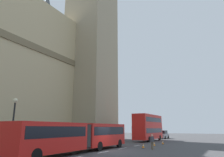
# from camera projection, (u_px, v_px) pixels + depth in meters

# --- Properties ---
(ground_plane) EXTENTS (160.00, 160.00, 0.00)m
(ground_plane) POSITION_uv_depth(u_px,v_px,m) (110.00, 151.00, 22.07)
(ground_plane) COLOR #424244
(lane_centre_marking) EXTENTS (25.20, 0.16, 0.01)m
(lane_centre_marking) POSITION_uv_depth(u_px,v_px,m) (90.00, 155.00, 19.01)
(lane_centre_marking) COLOR silver
(lane_centre_marking) RESTS_ON ground_plane
(articulated_bus) EXTENTS (16.13, 2.54, 2.90)m
(articulated_bus) POSITION_uv_depth(u_px,v_px,m) (80.00, 135.00, 21.13)
(articulated_bus) COLOR red
(articulated_bus) RESTS_ON ground_plane
(double_decker_bus) EXTENTS (10.38, 2.54, 4.90)m
(double_decker_bus) POSITION_uv_depth(u_px,v_px,m) (148.00, 126.00, 39.51)
(double_decker_bus) COLOR red
(double_decker_bus) RESTS_ON ground_plane
(sedan_lead) EXTENTS (4.40, 1.86, 1.85)m
(sedan_lead) POSITION_uv_depth(u_px,v_px,m) (163.00, 135.00, 47.96)
(sedan_lead) COLOR gray
(sedan_lead) RESTS_ON ground_plane
(traffic_cone_west) EXTENTS (0.36, 0.36, 0.58)m
(traffic_cone_west) POSITION_uv_depth(u_px,v_px,m) (143.00, 146.00, 25.18)
(traffic_cone_west) COLOR black
(traffic_cone_west) RESTS_ON ground_plane
(traffic_cone_middle) EXTENTS (0.36, 0.36, 0.58)m
(traffic_cone_middle) POSITION_uv_depth(u_px,v_px,m) (154.00, 144.00, 28.12)
(traffic_cone_middle) COLOR black
(traffic_cone_middle) RESTS_ON ground_plane
(traffic_cone_east) EXTENTS (0.36, 0.36, 0.58)m
(traffic_cone_east) POSITION_uv_depth(u_px,v_px,m) (163.00, 142.00, 31.25)
(traffic_cone_east) COLOR black
(traffic_cone_east) RESTS_ON ground_plane
(street_lamp) EXTENTS (0.44, 0.44, 5.27)m
(street_lamp) POSITION_uv_depth(u_px,v_px,m) (13.00, 121.00, 19.61)
(street_lamp) COLOR black
(street_lamp) RESTS_ON ground_plane
(pedestrian_near_cones) EXTENTS (0.47, 0.40, 1.69)m
(pedestrian_near_cones) POSITION_uv_depth(u_px,v_px,m) (152.00, 141.00, 23.70)
(pedestrian_near_cones) COLOR #726651
(pedestrian_near_cones) RESTS_ON ground_plane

